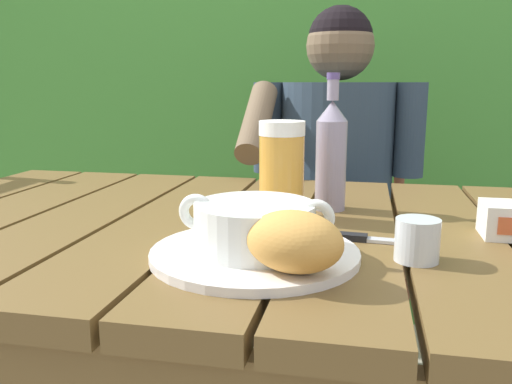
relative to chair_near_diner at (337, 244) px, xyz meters
name	(u,v)px	position (x,y,z in m)	size (l,w,h in m)	color
dining_table	(255,276)	(-0.10, -0.85, 0.19)	(1.41, 0.82, 0.78)	brown
hedge_backdrop	(334,47)	(-0.08, 0.82, 0.68)	(3.34, 0.93, 2.46)	#408432
chair_near_diner	(337,244)	(0.00, 0.00, 0.00)	(0.44, 0.47, 0.98)	brown
person_eating	(334,187)	(0.00, -0.20, 0.23)	(0.48, 0.47, 1.22)	#2D3D4C
serving_plate	(255,253)	(-0.06, -1.04, 0.30)	(0.28, 0.28, 0.01)	white
soup_bowl	(255,225)	(-0.06, -1.04, 0.34)	(0.21, 0.16, 0.07)	white
bread_roll	(294,241)	(0.00, -1.11, 0.34)	(0.14, 0.12, 0.07)	gold
beer_glass	(282,170)	(-0.06, -0.81, 0.38)	(0.08, 0.08, 0.17)	gold
beer_bottle	(331,153)	(0.02, -0.73, 0.40)	(0.06, 0.06, 0.25)	gray
water_glass_small	(417,240)	(0.15, -1.01, 0.32)	(0.06, 0.06, 0.06)	silver
table_knife	(365,239)	(0.09, -0.93, 0.30)	(0.16, 0.03, 0.01)	silver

